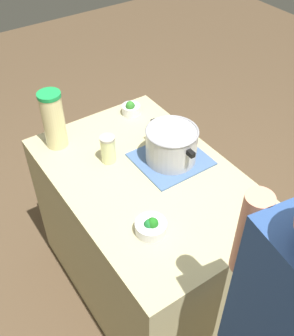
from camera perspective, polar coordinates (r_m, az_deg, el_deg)
name	(u,v)px	position (r m, az deg, el deg)	size (l,w,h in m)	color
ground_plane	(147,279)	(2.58, 0.00, -15.37)	(8.00, 8.00, 0.00)	brown
counter_slab	(147,234)	(2.22, 0.00, -9.33)	(1.17, 0.78, 0.87)	tan
dish_cloth	(171,159)	(1.98, 3.36, 1.27)	(0.31, 0.33, 0.01)	#496899
cooking_pot	(171,144)	(1.93, 3.47, 3.36)	(0.32, 0.25, 0.17)	#B7B7BC
lemonade_pitcher	(53,120)	(2.04, -13.04, 6.63)	(0.11, 0.11, 0.30)	beige
mason_jar	(108,149)	(1.94, -5.50, 2.68)	(0.08, 0.08, 0.14)	beige
broccoli_bowl_front	(151,226)	(1.65, 0.56, -8.22)	(0.13, 0.13, 0.08)	silver
broccoli_bowl_center	(131,108)	(2.28, -2.27, 8.39)	(0.10, 0.10, 0.09)	silver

